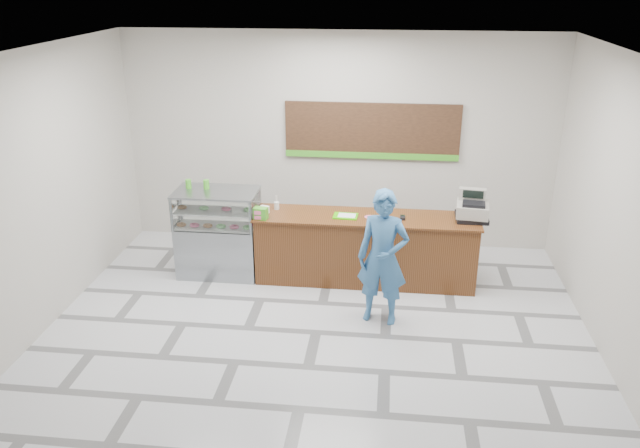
# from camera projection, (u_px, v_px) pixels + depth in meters

# --- Properties ---
(floor) EXTENTS (7.00, 7.00, 0.00)m
(floor) POSITION_uv_depth(u_px,v_px,m) (316.00, 332.00, 8.05)
(floor) COLOR silver
(floor) RESTS_ON ground
(back_wall) EXTENTS (7.00, 0.00, 7.00)m
(back_wall) POSITION_uv_depth(u_px,v_px,m) (338.00, 141.00, 10.14)
(back_wall) COLOR #BAB5AB
(back_wall) RESTS_ON floor
(ceiling) EXTENTS (7.00, 7.00, 0.00)m
(ceiling) POSITION_uv_depth(u_px,v_px,m) (315.00, 54.00, 6.72)
(ceiling) COLOR silver
(ceiling) RESTS_ON back_wall
(sales_counter) EXTENTS (3.26, 0.76, 1.03)m
(sales_counter) POSITION_uv_depth(u_px,v_px,m) (365.00, 249.00, 9.22)
(sales_counter) COLOR brown
(sales_counter) RESTS_ON floor
(display_case) EXTENTS (1.22, 0.72, 1.33)m
(display_case) POSITION_uv_depth(u_px,v_px,m) (218.00, 232.00, 9.39)
(display_case) COLOR gray
(display_case) RESTS_ON floor
(menu_board) EXTENTS (2.80, 0.06, 0.90)m
(menu_board) POSITION_uv_depth(u_px,v_px,m) (372.00, 132.00, 9.98)
(menu_board) COLOR black
(menu_board) RESTS_ON back_wall
(cash_register) EXTENTS (0.49, 0.51, 0.42)m
(cash_register) POSITION_uv_depth(u_px,v_px,m) (472.00, 209.00, 8.86)
(cash_register) COLOR black
(cash_register) RESTS_ON sales_counter
(card_terminal) EXTENTS (0.07, 0.14, 0.04)m
(card_terminal) POSITION_uv_depth(u_px,v_px,m) (402.00, 218.00, 8.93)
(card_terminal) COLOR black
(card_terminal) RESTS_ON sales_counter
(serving_tray) EXTENTS (0.36, 0.27, 0.02)m
(serving_tray) POSITION_uv_depth(u_px,v_px,m) (346.00, 216.00, 9.01)
(serving_tray) COLOR #3AD700
(serving_tray) RESTS_ON sales_counter
(napkin_box) EXTENTS (0.16, 0.16, 0.11)m
(napkin_box) POSITION_uv_depth(u_px,v_px,m) (264.00, 210.00, 9.11)
(napkin_box) COLOR white
(napkin_box) RESTS_ON sales_counter
(straw_cup) EXTENTS (0.08, 0.08, 0.11)m
(straw_cup) POSITION_uv_depth(u_px,v_px,m) (277.00, 206.00, 9.27)
(straw_cup) COLOR silver
(straw_cup) RESTS_ON sales_counter
(promo_box) EXTENTS (0.21, 0.16, 0.17)m
(promo_box) POSITION_uv_depth(u_px,v_px,m) (261.00, 213.00, 8.90)
(promo_box) COLOR green
(promo_box) RESTS_ON sales_counter
(donut_decal) EXTENTS (0.15, 0.15, 0.00)m
(donut_decal) POSITION_uv_depth(u_px,v_px,m) (370.00, 217.00, 9.00)
(donut_decal) COLOR #E8608D
(donut_decal) RESTS_ON sales_counter
(green_cup_left) EXTENTS (0.09, 0.09, 0.13)m
(green_cup_left) POSITION_uv_depth(u_px,v_px,m) (188.00, 184.00, 9.24)
(green_cup_left) COLOR green
(green_cup_left) RESTS_ON display_case
(green_cup_right) EXTENTS (0.09, 0.09, 0.14)m
(green_cup_right) POSITION_uv_depth(u_px,v_px,m) (206.00, 184.00, 9.22)
(green_cup_right) COLOR green
(green_cup_right) RESTS_ON display_case
(customer) EXTENTS (0.73, 0.54, 1.81)m
(customer) POSITION_uv_depth(u_px,v_px,m) (383.00, 258.00, 8.01)
(customer) COLOR #34689D
(customer) RESTS_ON floor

